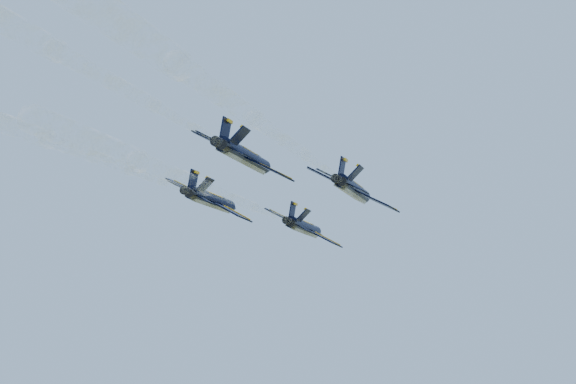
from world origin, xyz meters
The scene contains 6 objects.
jet_lead centered at (-0.59, 14.50, 102.28)m, with size 9.67×14.83×5.85m.
jet_left centered at (-3.72, -1.17, 102.28)m, with size 9.67×14.83×5.85m.
jet_right centered at (11.83, 3.65, 102.28)m, with size 9.67×14.83×5.85m.
jet_slot centered at (7.52, -11.02, 102.28)m, with size 9.67×14.83×5.85m.
smoke_trail_lead centered at (10.67, -24.55, 102.30)m, with size 16.23×50.88×2.50m.
smoke_trail_left centered at (7.54, -40.22, 102.30)m, with size 16.23×50.88×2.50m.
Camera 1 is at (48.58, -71.16, 75.56)m, focal length 50.00 mm.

